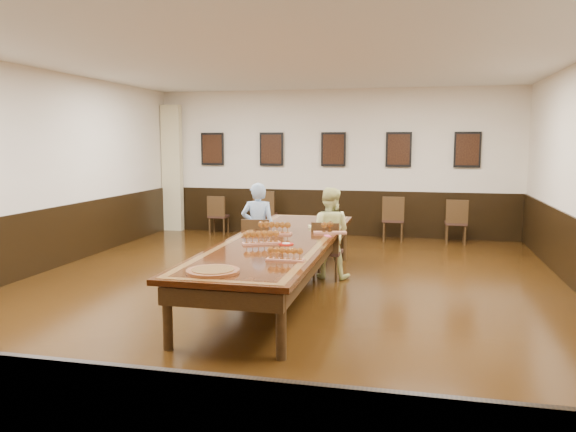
% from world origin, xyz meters
% --- Properties ---
extents(floor, '(8.00, 10.00, 0.02)m').
position_xyz_m(floor, '(0.00, 0.00, -0.01)').
color(floor, black).
rests_on(floor, ground).
extents(ceiling, '(8.00, 10.00, 0.02)m').
position_xyz_m(ceiling, '(0.00, 0.00, 3.21)').
color(ceiling, white).
rests_on(ceiling, floor).
extents(wall_back, '(8.00, 0.02, 3.20)m').
position_xyz_m(wall_back, '(0.00, 5.01, 1.60)').
color(wall_back, beige).
rests_on(wall_back, floor).
extents(wall_front, '(8.00, 0.02, 3.20)m').
position_xyz_m(wall_front, '(0.00, -5.01, 1.60)').
color(wall_front, beige).
rests_on(wall_front, floor).
extents(wall_left, '(0.02, 10.00, 3.20)m').
position_xyz_m(wall_left, '(-4.01, 0.00, 1.60)').
color(wall_left, beige).
rests_on(wall_left, floor).
extents(chair_man, '(0.48, 0.51, 0.90)m').
position_xyz_m(chair_man, '(-0.58, 0.91, 0.45)').
color(chair_man, '#311D16').
rests_on(chair_man, floor).
extents(chair_woman, '(0.43, 0.47, 0.88)m').
position_xyz_m(chair_woman, '(0.51, 0.94, 0.44)').
color(chair_woman, '#311D16').
rests_on(chair_woman, floor).
extents(spare_chair_a, '(0.42, 0.46, 0.87)m').
position_xyz_m(spare_chair_a, '(-2.53, 4.55, 0.43)').
color(spare_chair_a, '#311D16').
rests_on(spare_chair_a, floor).
extents(spare_chair_b, '(0.51, 0.55, 1.00)m').
position_xyz_m(spare_chair_b, '(-1.44, 4.55, 0.50)').
color(spare_chair_b, '#311D16').
rests_on(spare_chair_b, floor).
extents(spare_chair_c, '(0.45, 0.49, 0.95)m').
position_xyz_m(spare_chair_c, '(1.34, 4.49, 0.47)').
color(spare_chair_c, '#311D16').
rests_on(spare_chair_c, floor).
extents(spare_chair_d, '(0.43, 0.47, 0.91)m').
position_xyz_m(spare_chair_d, '(2.60, 4.46, 0.46)').
color(spare_chair_d, '#311D16').
rests_on(spare_chair_d, floor).
extents(person_man, '(0.57, 0.41, 1.44)m').
position_xyz_m(person_man, '(-0.59, 1.01, 0.72)').
color(person_man, '#4F87C6').
rests_on(person_man, floor).
extents(person_woman, '(0.71, 0.57, 1.38)m').
position_xyz_m(person_woman, '(0.51, 1.03, 0.69)').
color(person_woman, '#F0EE96').
rests_on(person_woman, floor).
extents(pink_phone, '(0.12, 0.15, 0.01)m').
position_xyz_m(pink_phone, '(0.60, 0.36, 0.76)').
color(pink_phone, '#F75288').
rests_on(pink_phone, conference_table).
extents(curtain, '(0.45, 0.18, 2.90)m').
position_xyz_m(curtain, '(-3.75, 4.82, 1.45)').
color(curtain, beige).
rests_on(curtain, floor).
extents(wainscoting, '(8.00, 10.00, 1.00)m').
position_xyz_m(wainscoting, '(0.00, 0.00, 0.50)').
color(wainscoting, black).
rests_on(wainscoting, floor).
extents(conference_table, '(1.40, 5.00, 0.76)m').
position_xyz_m(conference_table, '(0.00, 0.00, 0.61)').
color(conference_table, black).
rests_on(conference_table, floor).
extents(posters, '(6.14, 0.04, 0.74)m').
position_xyz_m(posters, '(0.00, 4.94, 1.90)').
color(posters, black).
rests_on(posters, wall_back).
extents(flight_a, '(0.50, 0.17, 0.18)m').
position_xyz_m(flight_a, '(-0.16, 0.34, 0.84)').
color(flight_a, '#A45D44').
rests_on(flight_a, conference_table).
extents(flight_b, '(0.49, 0.25, 0.18)m').
position_xyz_m(flight_b, '(0.59, 0.59, 0.83)').
color(flight_b, '#A45D44').
rests_on(flight_b, conference_table).
extents(flight_c, '(0.50, 0.35, 0.18)m').
position_xyz_m(flight_c, '(-0.13, -0.47, 0.83)').
color(flight_c, '#A45D44').
rests_on(flight_c, conference_table).
extents(flight_d, '(0.42, 0.13, 0.16)m').
position_xyz_m(flight_d, '(0.40, -1.38, 0.82)').
color(flight_d, '#A45D44').
rests_on(flight_d, conference_table).
extents(red_plate_grp, '(0.19, 0.19, 0.02)m').
position_xyz_m(red_plate_grp, '(0.18, -0.41, 0.76)').
color(red_plate_grp, '#AF130B').
rests_on(red_plate_grp, conference_table).
extents(carved_platter, '(0.64, 0.64, 0.04)m').
position_xyz_m(carved_platter, '(-0.18, -2.10, 0.77)').
color(carved_platter, '#632C13').
rests_on(carved_platter, conference_table).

